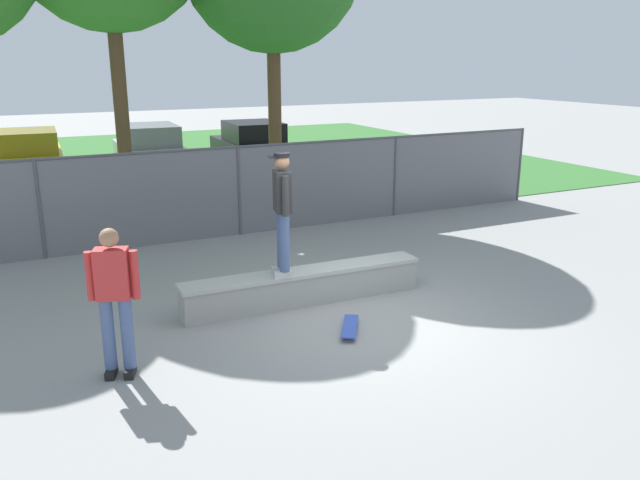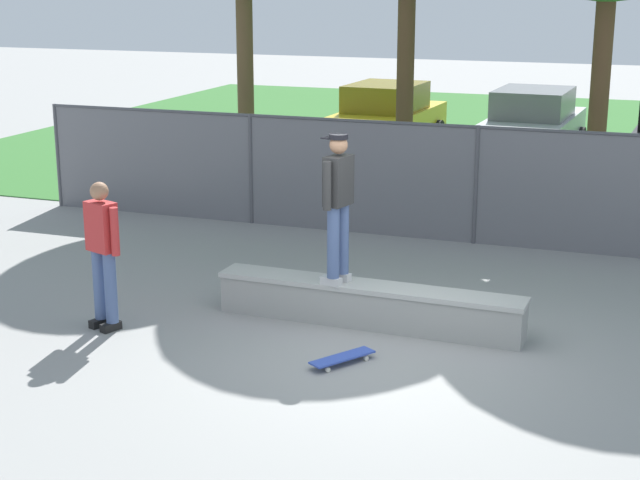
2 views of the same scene
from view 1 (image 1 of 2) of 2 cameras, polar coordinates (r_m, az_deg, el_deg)
name	(u,v)px [view 1 (image 1 of 2)]	position (r m, az deg, el deg)	size (l,w,h in m)	color
ground_plane	(362,319)	(9.44, 3.74, -7.03)	(80.00, 80.00, 0.00)	gray
grass_strip	(142,165)	(23.73, -15.47, 6.43)	(27.58, 20.00, 0.02)	#336B2D
concrete_ledge	(304,286)	(9.97, -1.44, -4.10)	(3.87, 0.58, 0.53)	#999993
skateboarder	(282,208)	(9.39, -3.35, 2.84)	(0.36, 0.59, 1.84)	beige
skateboard	(350,327)	(9.01, 2.67, -7.67)	(0.60, 0.78, 0.09)	#334CB2
chainlink_fence	(239,187)	(13.73, -7.19, 4.68)	(15.65, 0.07, 1.91)	#4C4C51
car_yellow	(29,158)	(20.70, -24.36, 6.60)	(2.18, 4.29, 1.66)	gold
car_silver	(150,151)	(21.14, -14.80, 7.65)	(2.18, 4.29, 1.66)	#B7BABF
car_black	(253,147)	(21.50, -5.98, 8.22)	(2.18, 4.29, 1.66)	black
bystander	(114,296)	(7.84, -17.76, -4.75)	(0.57, 0.38, 1.82)	black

